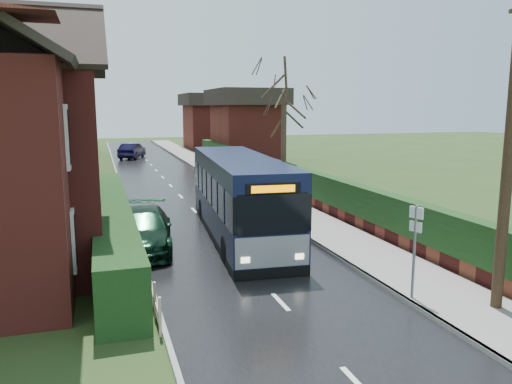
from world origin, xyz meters
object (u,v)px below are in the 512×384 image
object	(u,v)px
bus	(239,197)
car_silver	(141,218)
car_green	(143,230)
bus_stop_sign	(415,239)
telegraph_pole	(509,154)

from	to	relation	value
bus	car_silver	distance (m)	3.91
car_green	bus_stop_sign	world-z (taller)	bus_stop_sign
car_green	bus_stop_sign	distance (m)	9.34
car_silver	telegraph_pole	distance (m)	13.04
car_silver	telegraph_pole	size ratio (longest dim) A/B	0.53
car_silver	bus_stop_sign	distance (m)	10.85
bus	car_green	size ratio (longest dim) A/B	2.13
telegraph_pole	bus_stop_sign	bearing A→B (deg)	162.79
car_silver	telegraph_pole	xyz separation A→B (m)	(7.60, -10.11, 3.18)
bus_stop_sign	telegraph_pole	world-z (taller)	telegraph_pole
car_silver	telegraph_pole	world-z (taller)	telegraph_pole
car_silver	car_green	size ratio (longest dim) A/B	0.83
car_green	telegraph_pole	bearing A→B (deg)	-40.11
bus	bus_stop_sign	bearing A→B (deg)	-67.97
car_silver	bus_stop_sign	bearing A→B (deg)	-58.43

